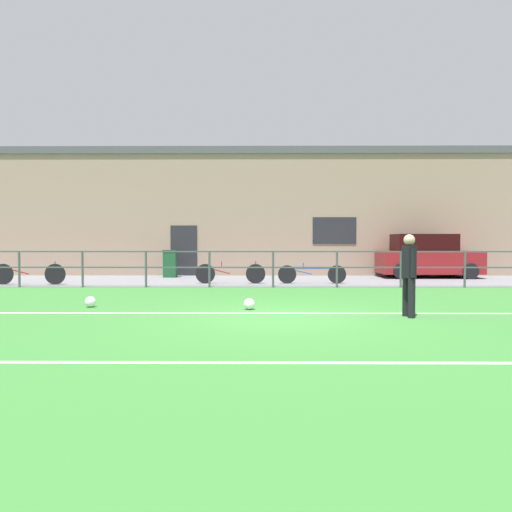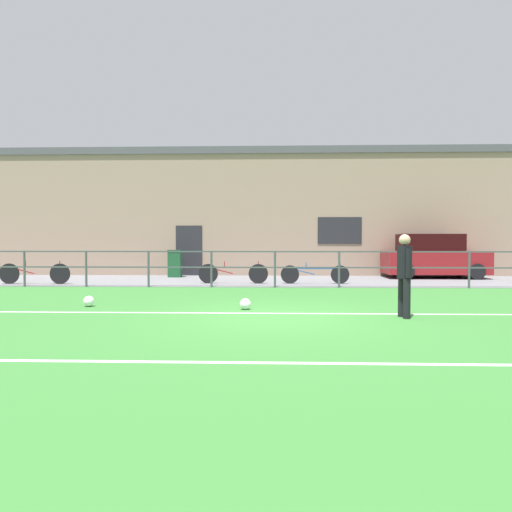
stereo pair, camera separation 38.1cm
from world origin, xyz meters
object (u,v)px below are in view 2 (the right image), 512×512
object	(u,v)px
soccer_ball_match	(245,304)
soccer_ball_spare	(89,301)
player_goalkeeper	(404,270)
parked_car_red	(433,257)
bicycle_parked_0	(315,274)
bicycle_parked_1	(233,273)
bicycle_parked_2	(34,273)
trash_bin_0	(175,263)

from	to	relation	value
soccer_ball_match	soccer_ball_spare	xyz separation A→B (m)	(-3.52, 0.34, -0.00)
player_goalkeeper	parked_car_red	size ratio (longest dim) A/B	0.42
soccer_ball_spare	bicycle_parked_0	size ratio (longest dim) A/B	0.10
bicycle_parked_1	bicycle_parked_2	bearing A→B (deg)	-176.18
player_goalkeeper	trash_bin_0	size ratio (longest dim) A/B	1.47
soccer_ball_spare	bicycle_parked_2	xyz separation A→B (m)	(-3.89, 5.34, 0.26)
soccer_ball_spare	trash_bin_0	bearing A→B (deg)	88.71
trash_bin_0	parked_car_red	bearing A→B (deg)	-0.13
soccer_ball_match	bicycle_parked_1	world-z (taller)	bicycle_parked_1
soccer_ball_spare	bicycle_parked_2	bearing A→B (deg)	126.09
trash_bin_0	soccer_ball_spare	bearing A→B (deg)	-91.29
soccer_ball_match	trash_bin_0	bearing A→B (deg)	110.46
soccer_ball_spare	bicycle_parked_1	distance (m)	6.41
soccer_ball_match	bicycle_parked_0	bearing A→B (deg)	72.04
soccer_ball_match	parked_car_red	distance (m)	11.23
bicycle_parked_0	player_goalkeeper	bearing A→B (deg)	-81.14
player_goalkeeper	bicycle_parked_2	distance (m)	12.46
player_goalkeeper	bicycle_parked_1	world-z (taller)	player_goalkeeper
bicycle_parked_0	bicycle_parked_1	world-z (taller)	bicycle_parked_1
soccer_ball_match	soccer_ball_spare	world-z (taller)	soccer_ball_match
parked_car_red	trash_bin_0	world-z (taller)	parked_car_red
bicycle_parked_1	soccer_ball_match	bearing A→B (deg)	-82.79
player_goalkeeper	parked_car_red	bearing A→B (deg)	-29.34
soccer_ball_spare	bicycle_parked_1	size ratio (longest dim) A/B	0.10
bicycle_parked_0	bicycle_parked_2	size ratio (longest dim) A/B	0.95
player_goalkeeper	bicycle_parked_1	xyz separation A→B (m)	(-3.87, 7.12, -0.54)
player_goalkeeper	soccer_ball_spare	distance (m)	6.80
parked_car_red	bicycle_parked_2	distance (m)	14.59
soccer_ball_spare	bicycle_parked_2	distance (m)	6.61
soccer_ball_spare	parked_car_red	size ratio (longest dim) A/B	0.06
bicycle_parked_2	bicycle_parked_0	bearing A→B (deg)	2.70
player_goalkeeper	soccer_ball_spare	xyz separation A→B (m)	(-6.62, 1.34, -0.79)
bicycle_parked_1	trash_bin_0	distance (m)	3.79
player_goalkeeper	soccer_ball_match	bearing A→B (deg)	63.47
bicycle_parked_2	soccer_ball_spare	bearing A→B (deg)	-53.91
player_goalkeeper	bicycle_parked_2	xyz separation A→B (m)	(-10.51, 6.67, -0.53)
bicycle_parked_1	bicycle_parked_0	bearing A→B (deg)	-0.00
soccer_ball_match	bicycle_parked_2	size ratio (longest dim) A/B	0.10
soccer_ball_match	bicycle_parked_0	size ratio (longest dim) A/B	0.10
player_goalkeeper	bicycle_parked_0	world-z (taller)	player_goalkeeper
bicycle_parked_1	bicycle_parked_2	size ratio (longest dim) A/B	0.98
player_goalkeeper	bicycle_parked_0	xyz separation A→B (m)	(-1.11, 7.12, -0.56)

